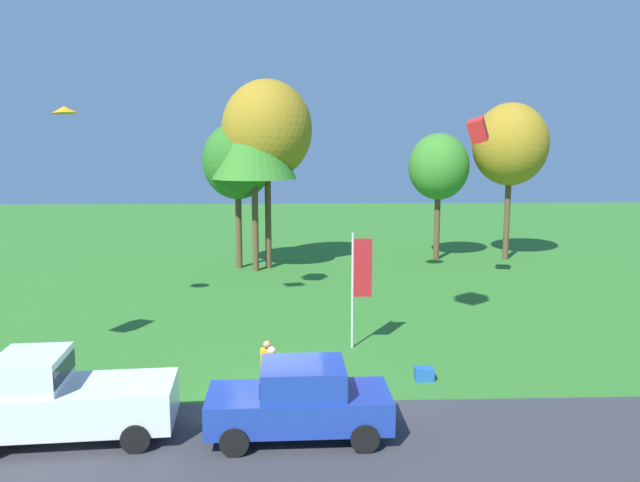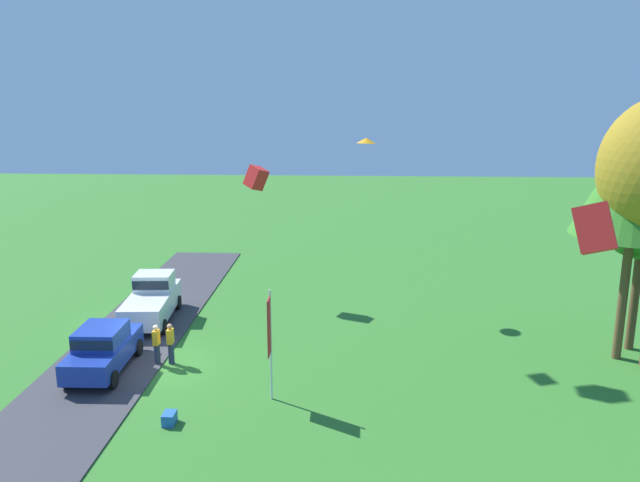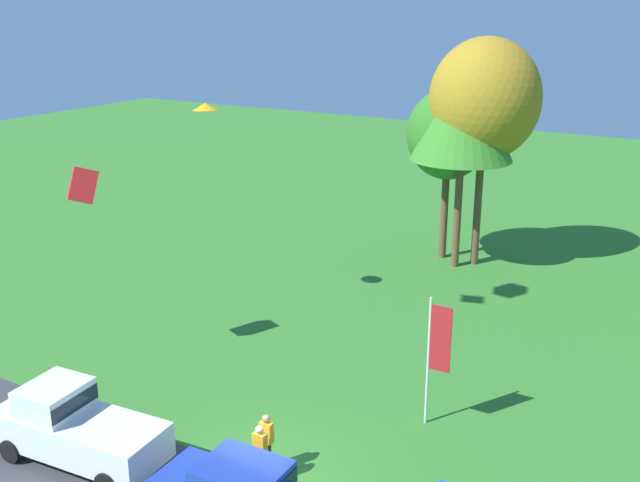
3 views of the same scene
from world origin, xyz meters
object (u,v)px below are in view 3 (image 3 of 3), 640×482
(person_watching_sky, at_px, (267,442))
(kite_delta_topmost, at_px, (205,106))
(tree_left_of_center, at_px, (485,100))
(flag_banner, at_px, (436,347))
(kite_box_trailing_tail, at_px, (83,186))
(car_pickup_by_flagpole, at_px, (74,425))
(person_beside_suv, at_px, (260,454))
(tree_far_right, at_px, (464,109))
(tree_right_of_center, at_px, (448,135))

(person_watching_sky, bearing_deg, kite_delta_topmost, 135.28)
(tree_left_of_center, distance_m, flag_banner, 16.04)
(flag_banner, xyz_separation_m, kite_box_trailing_tail, (-11.72, -2.16, 3.85))
(car_pickup_by_flagpole, bearing_deg, kite_delta_topmost, 107.14)
(car_pickup_by_flagpole, height_order, person_watching_sky, car_pickup_by_flagpole)
(person_beside_suv, height_order, kite_delta_topmost, kite_delta_topmost)
(person_beside_suv, height_order, tree_left_of_center, tree_left_of_center)
(person_watching_sky, relative_size, kite_box_trailing_tail, 1.57)
(flag_banner, height_order, kite_box_trailing_tail, kite_box_trailing_tail)
(person_watching_sky, distance_m, flag_banner, 5.63)
(tree_left_of_center, xyz_separation_m, kite_box_trailing_tail, (-7.90, -16.80, -1.48))
(tree_far_right, distance_m, kite_delta_topmost, 12.25)
(tree_left_of_center, distance_m, kite_box_trailing_tail, 18.62)
(tree_right_of_center, xyz_separation_m, kite_box_trailing_tail, (-6.19, -16.92, 0.29))
(tree_right_of_center, relative_size, tree_far_right, 0.84)
(person_beside_suv, distance_m, person_watching_sky, 0.55)
(tree_left_of_center, xyz_separation_m, flag_banner, (3.82, -14.64, -5.33))
(tree_right_of_center, bearing_deg, flag_banner, -69.47)
(person_beside_suv, xyz_separation_m, kite_delta_topmost, (-8.15, 8.45, 7.54))
(person_watching_sky, xyz_separation_m, kite_box_trailing_tail, (-8.71, 2.28, 5.57))
(tree_right_of_center, xyz_separation_m, tree_left_of_center, (1.71, -0.12, 1.77))
(person_watching_sky, xyz_separation_m, kite_delta_topmost, (-8.00, 7.92, 7.54))
(tree_far_right, xyz_separation_m, kite_delta_topmost, (-6.50, -10.35, 0.87))
(person_watching_sky, bearing_deg, tree_far_right, 94.70)
(car_pickup_by_flagpole, xyz_separation_m, kite_box_trailing_tail, (-3.86, 4.57, 5.34))
(person_watching_sky, xyz_separation_m, tree_right_of_center, (-2.52, 19.21, 5.28))
(person_watching_sky, bearing_deg, person_beside_suv, -74.01)
(tree_right_of_center, distance_m, kite_box_trailing_tail, 18.02)
(tree_right_of_center, height_order, tree_far_right, tree_far_right)
(person_watching_sky, height_order, kite_delta_topmost, kite_delta_topmost)
(person_beside_suv, xyz_separation_m, person_watching_sky, (-0.15, 0.53, 0.00))
(person_watching_sky, height_order, tree_left_of_center, tree_left_of_center)
(car_pickup_by_flagpole, relative_size, kite_delta_topmost, 5.26)
(tree_far_right, xyz_separation_m, tree_left_of_center, (0.69, 0.81, 0.38))
(person_beside_suv, distance_m, kite_box_trailing_tail, 10.83)
(person_watching_sky, distance_m, kite_delta_topmost, 13.55)
(tree_right_of_center, xyz_separation_m, flag_banner, (5.53, -14.76, -3.56))
(person_beside_suv, height_order, tree_right_of_center, tree_right_of_center)
(flag_banner, height_order, kite_delta_topmost, kite_delta_topmost)
(tree_far_right, bearing_deg, flag_banner, -71.93)
(tree_far_right, relative_size, flag_banner, 2.42)
(tree_far_right, bearing_deg, tree_right_of_center, 137.34)
(car_pickup_by_flagpole, bearing_deg, person_beside_suv, 19.41)
(person_watching_sky, bearing_deg, tree_left_of_center, 92.43)
(tree_left_of_center, xyz_separation_m, kite_delta_topmost, (-7.19, -11.16, 0.50))
(tree_right_of_center, bearing_deg, person_beside_suv, -82.29)
(car_pickup_by_flagpole, distance_m, tree_far_right, 21.80)
(car_pickup_by_flagpole, bearing_deg, kite_box_trailing_tail, 130.16)
(tree_far_right, xyz_separation_m, flag_banner, (4.51, -13.83, -4.95))
(person_beside_suv, height_order, flag_banner, flag_banner)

